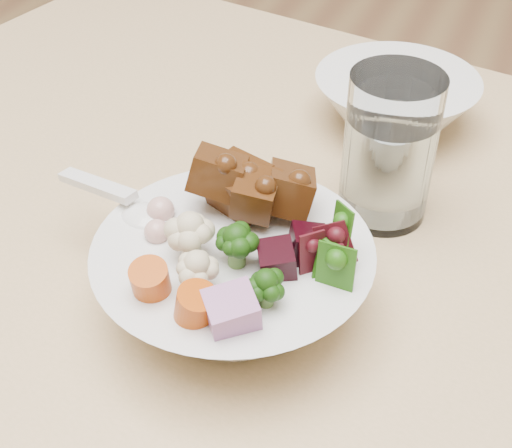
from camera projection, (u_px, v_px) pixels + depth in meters
name	position (u px, v px, depth m)	size (l,w,h in m)	color
dining_table	(509.00, 438.00, 0.56)	(1.71, 1.16, 0.74)	tan
food_bowl	(236.00, 273.00, 0.54)	(0.21, 0.21, 0.11)	silver
soup_spoon	(134.00, 209.00, 0.56)	(0.12, 0.06, 0.02)	silver
water_glass	(388.00, 154.00, 0.62)	(0.08, 0.08, 0.14)	silver
side_bowl	(395.00, 102.00, 0.75)	(0.17, 0.17, 0.06)	silver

